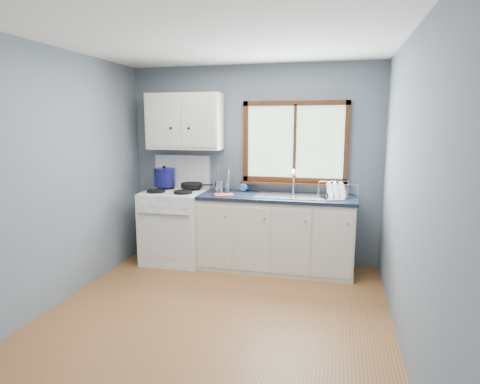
% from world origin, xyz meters
% --- Properties ---
extents(floor, '(3.20, 3.60, 0.02)m').
position_xyz_m(floor, '(0.00, 0.00, -0.01)').
color(floor, '#935C31').
rests_on(floor, ground).
extents(ceiling, '(3.20, 3.60, 0.02)m').
position_xyz_m(ceiling, '(0.00, 0.00, 2.51)').
color(ceiling, white).
rests_on(ceiling, wall_back).
extents(wall_back, '(3.20, 0.02, 2.50)m').
position_xyz_m(wall_back, '(0.00, 1.81, 1.25)').
color(wall_back, slate).
rests_on(wall_back, ground).
extents(wall_front, '(3.20, 0.02, 2.50)m').
position_xyz_m(wall_front, '(0.00, -1.81, 1.25)').
color(wall_front, slate).
rests_on(wall_front, ground).
extents(wall_left, '(0.02, 3.60, 2.50)m').
position_xyz_m(wall_left, '(-1.61, 0.00, 1.25)').
color(wall_left, slate).
rests_on(wall_left, ground).
extents(wall_right, '(0.02, 3.60, 2.50)m').
position_xyz_m(wall_right, '(1.61, 0.00, 1.25)').
color(wall_right, slate).
rests_on(wall_right, ground).
extents(gas_range, '(0.76, 0.69, 1.36)m').
position_xyz_m(gas_range, '(-0.95, 1.47, 0.49)').
color(gas_range, white).
rests_on(gas_range, floor).
extents(base_cabinets, '(1.85, 0.60, 0.88)m').
position_xyz_m(base_cabinets, '(0.36, 1.49, 0.41)').
color(base_cabinets, beige).
rests_on(base_cabinets, floor).
extents(countertop, '(1.89, 0.64, 0.04)m').
position_xyz_m(countertop, '(0.36, 1.49, 0.90)').
color(countertop, black).
rests_on(countertop, base_cabinets).
extents(sink, '(0.84, 0.46, 0.44)m').
position_xyz_m(sink, '(0.54, 1.49, 0.86)').
color(sink, silver).
rests_on(sink, countertop).
extents(window, '(1.36, 0.10, 1.03)m').
position_xyz_m(window, '(0.54, 1.77, 1.48)').
color(window, '#9EC6A8').
rests_on(window, wall_back).
extents(upper_cabinets, '(0.95, 0.35, 0.70)m').
position_xyz_m(upper_cabinets, '(-0.85, 1.63, 1.80)').
color(upper_cabinets, beige).
rests_on(upper_cabinets, wall_back).
extents(skillet, '(0.44, 0.35, 0.06)m').
position_xyz_m(skillet, '(-0.77, 1.61, 0.99)').
color(skillet, black).
rests_on(skillet, gas_range).
extents(stockpot, '(0.33, 0.33, 0.27)m').
position_xyz_m(stockpot, '(-1.14, 1.60, 1.08)').
color(stockpot, '#0F0F48').
rests_on(stockpot, gas_range).
extents(utensil_crock, '(0.13, 0.13, 0.34)m').
position_xyz_m(utensil_crock, '(-0.40, 1.61, 0.99)').
color(utensil_crock, silver).
rests_on(utensil_crock, countertop).
extents(thermos, '(0.08, 0.08, 0.27)m').
position_xyz_m(thermos, '(-0.30, 1.65, 1.06)').
color(thermos, silver).
rests_on(thermos, countertop).
extents(soap_bottle, '(0.11, 0.11, 0.27)m').
position_xyz_m(soap_bottle, '(-0.10, 1.66, 1.05)').
color(soap_bottle, blue).
rests_on(soap_bottle, countertop).
extents(dish_towel, '(0.27, 0.24, 0.02)m').
position_xyz_m(dish_towel, '(-0.25, 1.34, 0.93)').
color(dish_towel, '#EB5533').
rests_on(dish_towel, countertop).
extents(dish_rack, '(0.46, 0.41, 0.20)m').
position_xyz_m(dish_rack, '(1.06, 1.46, 0.97)').
color(dish_rack, silver).
rests_on(dish_rack, countertop).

